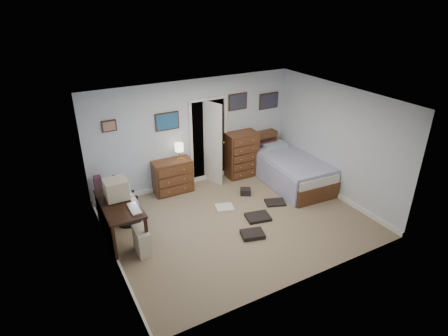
# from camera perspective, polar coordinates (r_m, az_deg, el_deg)

# --- Properties ---
(floor) EXTENTS (5.00, 4.00, 0.02)m
(floor) POSITION_cam_1_polar(r_m,az_deg,el_deg) (7.72, 2.03, -8.08)
(floor) COLOR gray
(floor) RESTS_ON ground
(computer_desk) EXTENTS (0.65, 1.39, 0.80)m
(computer_desk) POSITION_cam_1_polar(r_m,az_deg,el_deg) (7.09, -16.31, -6.55)
(computer_desk) COLOR black
(computer_desk) RESTS_ON floor
(crt_monitor) EXTENTS (0.42, 0.39, 0.38)m
(crt_monitor) POSITION_cam_1_polar(r_m,az_deg,el_deg) (7.05, -16.05, -3.12)
(crt_monitor) COLOR beige
(crt_monitor) RESTS_ON computer_desk
(keyboard) EXTENTS (0.16, 0.43, 0.03)m
(keyboard) POSITION_cam_1_polar(r_m,az_deg,el_deg) (6.74, -13.53, -6.02)
(keyboard) COLOR beige
(keyboard) RESTS_ON computer_desk
(pc_tower) EXTENTS (0.23, 0.45, 0.48)m
(pc_tower) POSITION_cam_1_polar(r_m,az_deg,el_deg) (6.90, -12.39, -10.82)
(pc_tower) COLOR beige
(pc_tower) RESTS_ON floor
(office_chair) EXTENTS (0.62, 0.62, 0.99)m
(office_chair) POSITION_cam_1_polar(r_m,az_deg,el_deg) (7.72, -14.98, -5.60)
(office_chair) COLOR black
(office_chair) RESTS_ON floor
(media_stack) EXTENTS (0.16, 0.16, 0.78)m
(media_stack) POSITION_cam_1_polar(r_m,az_deg,el_deg) (8.33, -18.43, -3.62)
(media_stack) COLOR maroon
(media_stack) RESTS_ON floor
(low_dresser) EXTENTS (0.89, 0.47, 0.78)m
(low_dresser) POSITION_cam_1_polar(r_m,az_deg,el_deg) (8.66, -7.84, -1.28)
(low_dresser) COLOR brown
(low_dresser) RESTS_ON floor
(table_lamp) EXTENTS (0.20, 0.20, 0.38)m
(table_lamp) POSITION_cam_1_polar(r_m,az_deg,el_deg) (8.44, -6.85, 3.07)
(table_lamp) COLOR gold
(table_lamp) RESTS_ON low_dresser
(doorway) EXTENTS (0.96, 1.12, 2.05)m
(doorway) POSITION_cam_1_polar(r_m,az_deg,el_deg) (9.19, -3.23, 4.75)
(doorway) COLOR black
(doorway) RESTS_ON floor
(tall_dresser) EXTENTS (0.79, 0.48, 1.14)m
(tall_dresser) POSITION_cam_1_polar(r_m,az_deg,el_deg) (9.29, 2.68, 2.08)
(tall_dresser) COLOR brown
(tall_dresser) RESTS_ON floor
(headboard_bookcase) EXTENTS (1.11, 0.31, 1.00)m
(headboard_bookcase) POSITION_cam_1_polar(r_m,az_deg,el_deg) (9.65, 4.99, 2.68)
(headboard_bookcase) COLOR brown
(headboard_bookcase) RESTS_ON floor
(bed) EXTENTS (1.31, 2.27, 0.72)m
(bed) POSITION_cam_1_polar(r_m,az_deg,el_deg) (9.15, 10.14, -0.25)
(bed) COLOR brown
(bed) RESTS_ON floor
(wall_posters) EXTENTS (4.38, 0.04, 0.60)m
(wall_posters) POSITION_cam_1_polar(r_m,az_deg,el_deg) (8.80, -1.19, 8.94)
(wall_posters) COLOR #331E11
(wall_posters) RESTS_ON floor
(floor_clutter) EXTENTS (1.60, 1.79, 0.15)m
(floor_clutter) POSITION_cam_1_polar(r_m,az_deg,el_deg) (7.89, 4.24, -6.90)
(floor_clutter) COLOR black
(floor_clutter) RESTS_ON floor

